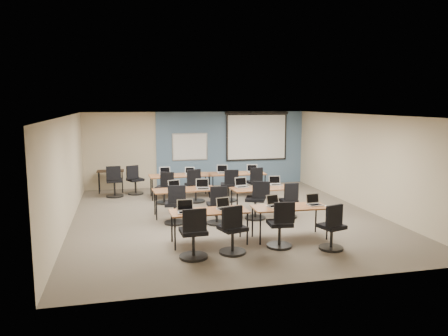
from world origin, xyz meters
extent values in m
cube|color=#6B6354|center=(0.00, 0.00, 0.00)|extent=(8.00, 9.00, 0.02)
cube|color=white|center=(0.00, 0.00, 2.70)|extent=(8.00, 9.00, 0.02)
cube|color=beige|center=(0.00, 4.50, 1.35)|extent=(8.00, 0.04, 2.70)
cube|color=beige|center=(0.00, -4.50, 1.35)|extent=(8.00, 0.04, 2.70)
cube|color=beige|center=(-4.00, 0.00, 1.35)|extent=(0.04, 9.00, 2.70)
cube|color=beige|center=(4.00, 0.00, 1.35)|extent=(0.04, 9.00, 2.70)
cube|color=#3D5977|center=(1.25, 4.47, 1.35)|extent=(5.50, 0.04, 2.70)
cube|color=#B7BABB|center=(-0.30, 4.43, 1.45)|extent=(1.28, 0.02, 0.98)
cube|color=white|center=(-0.30, 4.42, 1.45)|extent=(1.20, 0.02, 0.90)
cube|color=black|center=(2.20, 4.41, 1.80)|extent=(2.32, 0.03, 1.82)
cube|color=white|center=(2.20, 4.40, 1.76)|extent=(2.20, 0.02, 1.62)
cylinder|color=black|center=(2.20, 4.40, 2.64)|extent=(2.40, 0.10, 0.10)
cube|color=#A8714A|center=(-0.90, -2.09, 0.71)|extent=(1.67, 0.70, 0.03)
cylinder|color=black|center=(-1.68, -2.38, 0.35)|extent=(0.04, 0.04, 0.70)
cylinder|color=black|center=(-0.13, -2.38, 0.35)|extent=(0.04, 0.04, 0.70)
cylinder|color=black|center=(-1.68, -1.80, 0.35)|extent=(0.04, 0.04, 0.70)
cylinder|color=black|center=(-0.13, -1.80, 0.35)|extent=(0.04, 0.04, 0.70)
cube|color=brown|center=(0.92, -2.14, 0.71)|extent=(1.68, 0.70, 0.03)
cylinder|color=black|center=(0.14, -2.43, 0.35)|extent=(0.04, 0.04, 0.70)
cylinder|color=black|center=(1.70, -2.43, 0.35)|extent=(0.04, 0.04, 0.70)
cylinder|color=black|center=(0.14, -1.85, 0.35)|extent=(0.04, 0.04, 0.70)
cylinder|color=black|center=(1.70, -1.85, 0.35)|extent=(0.04, 0.04, 0.70)
cube|color=#A1793E|center=(-1.08, 0.36, 0.71)|extent=(1.69, 0.70, 0.03)
cylinder|color=black|center=(-1.86, 0.06, 0.35)|extent=(0.04, 0.04, 0.70)
cylinder|color=black|center=(-0.30, 0.06, 0.35)|extent=(0.04, 0.04, 0.70)
cylinder|color=black|center=(-1.86, 0.65, 0.35)|extent=(0.04, 0.04, 0.70)
cylinder|color=black|center=(-0.30, 0.65, 0.35)|extent=(0.04, 0.04, 0.70)
cube|color=brown|center=(1.01, 0.05, 0.71)|extent=(1.72, 0.71, 0.03)
cylinder|color=black|center=(0.22, -0.25, 0.35)|extent=(0.04, 0.04, 0.70)
cylinder|color=black|center=(1.81, -0.25, 0.35)|extent=(0.04, 0.04, 0.70)
cylinder|color=black|center=(0.22, 0.35, 0.35)|extent=(0.04, 0.04, 0.70)
cylinder|color=black|center=(1.81, 0.35, 0.35)|extent=(0.04, 0.04, 0.70)
cube|color=#AA723D|center=(-0.90, 2.71, 0.71)|extent=(1.93, 0.80, 0.03)
cylinder|color=black|center=(-1.81, 2.37, 0.35)|extent=(0.04, 0.04, 0.70)
cylinder|color=black|center=(0.00, 2.37, 0.35)|extent=(0.04, 0.04, 0.70)
cylinder|color=black|center=(-1.81, 3.06, 0.35)|extent=(0.04, 0.04, 0.70)
cylinder|color=black|center=(0.00, 3.06, 0.35)|extent=(0.04, 0.04, 0.70)
cube|color=olive|center=(0.97, 2.65, 0.71)|extent=(1.87, 0.78, 0.03)
cylinder|color=black|center=(0.10, 2.32, 0.35)|extent=(0.04, 0.04, 0.70)
cylinder|color=black|center=(1.85, 2.32, 0.35)|extent=(0.04, 0.04, 0.70)
cylinder|color=black|center=(0.10, 2.98, 0.35)|extent=(0.04, 0.04, 0.70)
cylinder|color=black|center=(1.85, 2.98, 0.35)|extent=(0.04, 0.04, 0.70)
cube|color=#BDBDBD|center=(-1.42, -2.19, 0.74)|extent=(0.35, 0.25, 0.02)
cube|color=black|center=(-1.42, -2.21, 0.75)|extent=(0.29, 0.15, 0.00)
cube|color=#BDBDBD|center=(-1.42, -2.05, 0.87)|extent=(0.35, 0.06, 0.24)
cube|color=black|center=(-1.42, -2.06, 0.87)|extent=(0.31, 0.05, 0.20)
ellipsoid|color=white|center=(-1.28, -2.30, 0.74)|extent=(0.08, 0.10, 0.03)
cylinder|color=black|center=(-1.38, -2.90, 0.03)|extent=(0.57, 0.57, 0.05)
cylinder|color=black|center=(-1.38, -2.90, 0.25)|extent=(0.06, 0.06, 0.50)
cube|color=black|center=(-1.38, -2.90, 0.54)|extent=(0.50, 0.50, 0.08)
cube|color=black|center=(-1.39, -3.12, 0.82)|extent=(0.46, 0.06, 0.44)
cube|color=silver|center=(-0.56, -2.08, 0.74)|extent=(0.32, 0.23, 0.02)
cube|color=black|center=(-0.56, -2.10, 0.75)|extent=(0.27, 0.13, 0.00)
cube|color=silver|center=(-0.56, -1.95, 0.86)|extent=(0.32, 0.06, 0.22)
cube|color=black|center=(-0.56, -1.96, 0.86)|extent=(0.28, 0.04, 0.18)
ellipsoid|color=white|center=(-0.43, -2.26, 0.74)|extent=(0.07, 0.11, 0.04)
cylinder|color=black|center=(-0.57, -2.81, 0.03)|extent=(0.55, 0.55, 0.05)
cylinder|color=black|center=(-0.57, -2.81, 0.24)|extent=(0.06, 0.06, 0.48)
cube|color=black|center=(-0.57, -2.81, 0.52)|extent=(0.48, 0.48, 0.08)
cube|color=black|center=(-0.63, -3.02, 0.80)|extent=(0.44, 0.06, 0.44)
cube|color=silver|center=(0.58, -2.08, 0.74)|extent=(0.32, 0.24, 0.02)
cube|color=black|center=(0.58, -2.10, 0.75)|extent=(0.27, 0.14, 0.00)
cube|color=silver|center=(0.58, -1.95, 0.86)|extent=(0.32, 0.06, 0.22)
cube|color=black|center=(0.58, -1.96, 0.86)|extent=(0.28, 0.04, 0.18)
ellipsoid|color=white|center=(0.75, -2.31, 0.74)|extent=(0.08, 0.11, 0.04)
cylinder|color=black|center=(0.49, -2.66, 0.03)|extent=(0.54, 0.54, 0.05)
cylinder|color=black|center=(0.49, -2.66, 0.24)|extent=(0.06, 0.06, 0.47)
cube|color=black|center=(0.49, -2.66, 0.51)|extent=(0.47, 0.47, 0.08)
cube|color=black|center=(0.51, -2.88, 0.79)|extent=(0.43, 0.06, 0.44)
cube|color=#B6B6B8|center=(1.51, -2.18, 0.74)|extent=(0.33, 0.24, 0.02)
cube|color=black|center=(1.51, -2.20, 0.75)|extent=(0.28, 0.14, 0.00)
cube|color=#B6B6B8|center=(1.51, -2.05, 0.87)|extent=(0.33, 0.06, 0.23)
cube|color=black|center=(1.51, -2.06, 0.87)|extent=(0.29, 0.04, 0.19)
ellipsoid|color=white|center=(1.70, -2.33, 0.74)|extent=(0.08, 0.10, 0.03)
cylinder|color=black|center=(1.49, -3.04, 0.03)|extent=(0.51, 0.51, 0.05)
cylinder|color=black|center=(1.49, -3.04, 0.22)|extent=(0.06, 0.06, 0.45)
cube|color=black|center=(1.49, -3.04, 0.49)|extent=(0.45, 0.45, 0.08)
cube|color=black|center=(1.43, -3.24, 0.77)|extent=(0.41, 0.06, 0.44)
cube|color=silver|center=(-1.36, 0.26, 0.74)|extent=(0.34, 0.25, 0.02)
cube|color=black|center=(-1.36, 0.24, 0.75)|extent=(0.29, 0.14, 0.00)
cube|color=silver|center=(-1.36, 0.39, 0.87)|extent=(0.34, 0.06, 0.23)
cube|color=black|center=(-1.36, 0.38, 0.87)|extent=(0.30, 0.04, 0.19)
ellipsoid|color=white|center=(-1.25, 0.03, 0.74)|extent=(0.06, 0.10, 0.03)
cylinder|color=black|center=(-1.44, -0.36, 0.03)|extent=(0.54, 0.54, 0.05)
cylinder|color=black|center=(-1.44, -0.36, 0.24)|extent=(0.06, 0.06, 0.48)
cube|color=black|center=(-1.44, -0.36, 0.52)|extent=(0.48, 0.48, 0.08)
cube|color=black|center=(-1.41, -0.57, 0.80)|extent=(0.43, 0.06, 0.44)
cube|color=silver|center=(-0.60, 0.23, 0.74)|extent=(0.35, 0.25, 0.02)
cube|color=black|center=(-0.60, 0.21, 0.75)|extent=(0.29, 0.15, 0.00)
cube|color=silver|center=(-0.60, 0.37, 0.87)|extent=(0.35, 0.06, 0.24)
cube|color=black|center=(-0.60, 0.36, 0.87)|extent=(0.30, 0.05, 0.20)
ellipsoid|color=white|center=(-0.34, 0.03, 0.74)|extent=(0.09, 0.11, 0.04)
cylinder|color=black|center=(-0.42, -0.62, 0.03)|extent=(0.51, 0.51, 0.05)
cylinder|color=black|center=(-0.42, -0.62, 0.23)|extent=(0.06, 0.06, 0.46)
cube|color=black|center=(-0.42, -0.62, 0.50)|extent=(0.46, 0.46, 0.08)
cube|color=black|center=(-0.41, -0.83, 0.78)|extent=(0.42, 0.06, 0.44)
cube|color=#BABABB|center=(0.48, 0.24, 0.74)|extent=(0.34, 0.25, 0.02)
cube|color=black|center=(0.48, 0.22, 0.75)|extent=(0.29, 0.14, 0.00)
cube|color=#BABABB|center=(0.48, 0.37, 0.87)|extent=(0.34, 0.06, 0.24)
cube|color=black|center=(0.48, 0.37, 0.87)|extent=(0.30, 0.04, 0.19)
ellipsoid|color=white|center=(0.76, 0.03, 0.74)|extent=(0.07, 0.10, 0.03)
cylinder|color=black|center=(0.67, -0.38, 0.03)|extent=(0.55, 0.55, 0.05)
cylinder|color=black|center=(0.67, -0.38, 0.25)|extent=(0.06, 0.06, 0.49)
cube|color=black|center=(0.67, -0.38, 0.53)|extent=(0.49, 0.49, 0.08)
cube|color=black|center=(0.76, -0.58, 0.81)|extent=(0.45, 0.06, 0.44)
cube|color=#B6B6BB|center=(1.49, 0.32, 0.74)|extent=(0.33, 0.24, 0.02)
cube|color=black|center=(1.49, 0.30, 0.75)|extent=(0.28, 0.14, 0.00)
cube|color=#B6B6BB|center=(1.49, 0.45, 0.87)|extent=(0.33, 0.06, 0.22)
cube|color=black|center=(1.49, 0.44, 0.87)|extent=(0.29, 0.04, 0.18)
ellipsoid|color=white|center=(1.74, 0.13, 0.74)|extent=(0.06, 0.10, 0.03)
cylinder|color=black|center=(1.56, -0.47, 0.03)|extent=(0.47, 0.47, 0.05)
cylinder|color=black|center=(1.56, -0.47, 0.21)|extent=(0.06, 0.06, 0.42)
cube|color=black|center=(1.56, -0.47, 0.46)|extent=(0.42, 0.42, 0.08)
cube|color=black|center=(1.56, -0.66, 0.74)|extent=(0.38, 0.06, 0.44)
cube|color=#A7A7AE|center=(-1.36, 2.68, 0.74)|extent=(0.34, 0.25, 0.02)
cube|color=black|center=(-1.36, 2.66, 0.75)|extent=(0.29, 0.15, 0.00)
cube|color=#A7A7AE|center=(-1.36, 2.82, 0.87)|extent=(0.34, 0.06, 0.24)
cube|color=black|center=(-1.36, 2.81, 0.87)|extent=(0.30, 0.04, 0.19)
ellipsoid|color=white|center=(-1.20, 2.43, 0.74)|extent=(0.08, 0.10, 0.03)
cylinder|color=black|center=(-1.49, 1.95, 0.03)|extent=(0.51, 0.51, 0.05)
cylinder|color=black|center=(-1.49, 1.95, 0.22)|extent=(0.06, 0.06, 0.45)
cube|color=black|center=(-1.49, 1.95, 0.49)|extent=(0.45, 0.45, 0.08)
cube|color=black|center=(-1.41, 1.76, 0.77)|extent=(0.41, 0.06, 0.44)
cube|color=silver|center=(-0.57, 2.65, 0.74)|extent=(0.30, 0.22, 0.02)
cube|color=black|center=(-0.57, 2.63, 0.75)|extent=(0.26, 0.13, 0.00)
cube|color=silver|center=(-0.57, 2.77, 0.86)|extent=(0.30, 0.06, 0.21)
cube|color=black|center=(-0.57, 2.76, 0.86)|extent=(0.27, 0.04, 0.17)
ellipsoid|color=white|center=(-0.29, 2.57, 0.74)|extent=(0.10, 0.12, 0.04)
cylinder|color=black|center=(-0.52, 1.92, 0.03)|extent=(0.57, 0.57, 0.05)
cylinder|color=black|center=(-0.52, 1.92, 0.25)|extent=(0.06, 0.06, 0.50)
cube|color=black|center=(-0.52, 1.92, 0.54)|extent=(0.50, 0.50, 0.08)
cube|color=black|center=(-0.61, 1.71, 0.82)|extent=(0.46, 0.06, 0.44)
cube|color=#AAAAAA|center=(0.52, 2.67, 0.74)|extent=(0.35, 0.26, 0.02)
cube|color=black|center=(0.52, 2.65, 0.75)|extent=(0.30, 0.15, 0.00)
cube|color=#AAAAAA|center=(0.52, 2.81, 0.88)|extent=(0.35, 0.06, 0.24)
cube|color=black|center=(0.52, 2.80, 0.88)|extent=(0.31, 0.05, 0.20)
ellipsoid|color=white|center=(0.81, 2.55, 0.74)|extent=(0.06, 0.10, 0.03)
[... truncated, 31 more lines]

